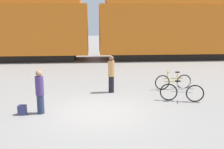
{
  "coord_description": "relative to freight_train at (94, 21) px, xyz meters",
  "views": [
    {
      "loc": [
        -0.15,
        -8.97,
        3.33
      ],
      "look_at": [
        0.62,
        1.19,
        1.1
      ],
      "focal_mm": 42.0,
      "sensor_mm": 36.0,
      "label": 1
    }
  ],
  "objects": [
    {
      "name": "rail_near",
      "position": [
        -0.0,
        -0.72,
        -3.05
      ],
      "size": [
        38.83,
        0.07,
        0.01
      ],
      "primitive_type": "cube",
      "color": "#4C4238",
      "rests_on": "ground_plane"
    },
    {
      "name": "freight_train",
      "position": [
        0.0,
        0.0,
        0.0
      ],
      "size": [
        26.83,
        3.2,
        5.83
      ],
      "color": "black",
      "rests_on": "ground_plane"
    },
    {
      "name": "backpack",
      "position": [
        -2.62,
        -12.12,
        -2.89
      ],
      "size": [
        0.28,
        0.2,
        0.34
      ],
      "color": "navy",
      "rests_on": "ground_plane"
    },
    {
      "name": "person_in_tan",
      "position": [
        0.69,
        -9.56,
        -2.2
      ],
      "size": [
        0.29,
        0.29,
        1.67
      ],
      "rotation": [
        0.0,
        0.0,
        1.86
      ],
      "color": "black",
      "rests_on": "ground_plane"
    },
    {
      "name": "rail_far",
      "position": [
        -0.0,
        0.72,
        -3.05
      ],
      "size": [
        38.83,
        0.07,
        0.01
      ],
      "primitive_type": "cube",
      "color": "#4C4238",
      "rests_on": "ground_plane"
    },
    {
      "name": "ground_plane",
      "position": [
        -0.0,
        -12.01,
        -3.06
      ],
      "size": [
        80.0,
        80.0,
        0.0
      ],
      "primitive_type": "plane",
      "color": "gray"
    },
    {
      "name": "bicycle_yellow",
      "position": [
        3.62,
        -9.3,
        -2.69
      ],
      "size": [
        1.75,
        0.46,
        0.88
      ],
      "color": "black",
      "rests_on": "ground_plane"
    },
    {
      "name": "person_in_purple",
      "position": [
        -1.99,
        -12.04,
        -2.26
      ],
      "size": [
        0.29,
        0.29,
        1.56
      ],
      "rotation": [
        0.0,
        0.0,
        0.75
      ],
      "color": "#283351",
      "rests_on": "ground_plane"
    },
    {
      "name": "bicycle_silver",
      "position": [
        3.42,
        -11.08,
        -2.68
      ],
      "size": [
        1.69,
        0.56,
        0.88
      ],
      "color": "black",
      "rests_on": "ground_plane"
    }
  ]
}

